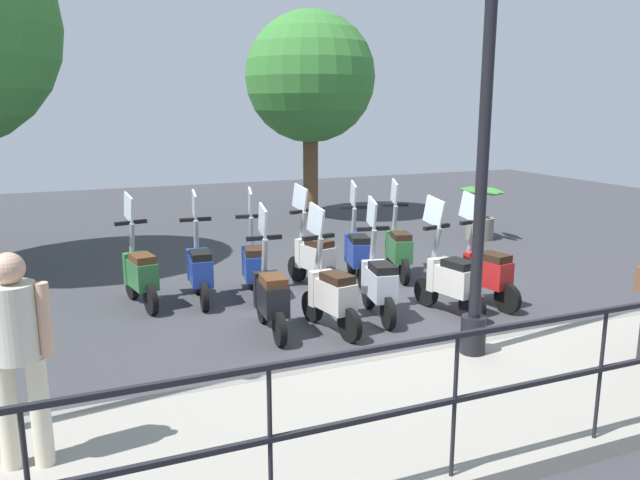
% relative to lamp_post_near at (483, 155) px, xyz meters
% --- Properties ---
extents(ground_plane, '(28.00, 28.00, 0.00)m').
position_rel_lamp_post_near_xyz_m(ground_plane, '(2.40, 0.16, -2.22)').
color(ground_plane, '#38383D').
extents(promenade_walkway, '(2.20, 20.00, 0.15)m').
position_rel_lamp_post_near_xyz_m(promenade_walkway, '(-0.75, 0.16, -2.15)').
color(promenade_walkway, gray).
rests_on(promenade_walkway, ground_plane).
extents(fence_railing, '(0.04, 16.03, 1.07)m').
position_rel_lamp_post_near_xyz_m(fence_railing, '(-1.80, 0.16, -1.33)').
color(fence_railing, black).
rests_on(fence_railing, promenade_walkway).
extents(lamp_post_near, '(0.26, 0.90, 4.65)m').
position_rel_lamp_post_near_xyz_m(lamp_post_near, '(0.00, 0.00, 0.00)').
color(lamp_post_near, black).
rests_on(lamp_post_near, promenade_walkway).
extents(pedestrian_distant, '(0.38, 0.48, 1.59)m').
position_rel_lamp_post_near_xyz_m(pedestrian_distant, '(-0.51, 4.25, -1.15)').
color(pedestrian_distant, beige).
rests_on(pedestrian_distant, promenade_walkway).
extents(tree_distant, '(3.03, 3.03, 4.86)m').
position_rel_lamp_post_near_xyz_m(tree_distant, '(8.86, -1.71, 1.09)').
color(tree_distant, brown).
rests_on(tree_distant, ground_plane).
extents(potted_palm, '(1.06, 0.66, 1.05)m').
position_rel_lamp_post_near_xyz_m(potted_palm, '(5.24, -4.00, -1.78)').
color(potted_palm, slate).
rests_on(potted_palm, ground_plane).
extents(scooter_near_0, '(1.22, 0.48, 1.54)m').
position_rel_lamp_post_near_xyz_m(scooter_near_0, '(1.64, -1.39, -1.74)').
color(scooter_near_0, black).
rests_on(scooter_near_0, ground_plane).
extents(scooter_near_1, '(1.22, 0.49, 1.54)m').
position_rel_lamp_post_near_xyz_m(scooter_near_1, '(1.51, -0.73, -1.74)').
color(scooter_near_1, black).
rests_on(scooter_near_1, ground_plane).
extents(scooter_near_2, '(1.23, 0.47, 1.54)m').
position_rel_lamp_post_near_xyz_m(scooter_near_2, '(1.73, 0.21, -1.74)').
color(scooter_near_2, black).
rests_on(scooter_near_2, ground_plane).
extents(scooter_near_3, '(1.23, 0.47, 1.54)m').
position_rel_lamp_post_near_xyz_m(scooter_near_3, '(1.52, 0.97, -1.74)').
color(scooter_near_3, black).
rests_on(scooter_near_3, ground_plane).
extents(scooter_near_4, '(1.23, 0.44, 1.54)m').
position_rel_lamp_post_near_xyz_m(scooter_near_4, '(1.73, 1.66, -1.74)').
color(scooter_near_4, black).
rests_on(scooter_near_4, ground_plane).
extents(scooter_far_0, '(1.21, 0.53, 1.54)m').
position_rel_lamp_post_near_xyz_m(scooter_far_0, '(3.34, -1.00, -1.74)').
color(scooter_far_0, black).
rests_on(scooter_far_0, ground_plane).
extents(scooter_far_1, '(1.21, 0.51, 1.54)m').
position_rel_lamp_post_near_xyz_m(scooter_far_1, '(3.37, -0.29, -1.74)').
color(scooter_far_1, black).
rests_on(scooter_far_1, ground_plane).
extents(scooter_far_2, '(1.21, 0.53, 1.54)m').
position_rel_lamp_post_near_xyz_m(scooter_far_2, '(3.35, 0.45, -1.74)').
color(scooter_far_2, black).
rests_on(scooter_far_2, ground_plane).
extents(scooter_far_3, '(1.22, 0.48, 1.54)m').
position_rel_lamp_post_near_xyz_m(scooter_far_3, '(3.22, 1.42, -1.74)').
color(scooter_far_3, black).
rests_on(scooter_far_3, ground_plane).
extents(scooter_far_4, '(1.23, 0.44, 1.54)m').
position_rel_lamp_post_near_xyz_m(scooter_far_4, '(3.28, 2.19, -1.74)').
color(scooter_far_4, black).
rests_on(scooter_far_4, ground_plane).
extents(scooter_far_5, '(1.22, 0.48, 1.54)m').
position_rel_lamp_post_near_xyz_m(scooter_far_5, '(3.40, 2.98, -1.74)').
color(scooter_far_5, black).
rests_on(scooter_far_5, ground_plane).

